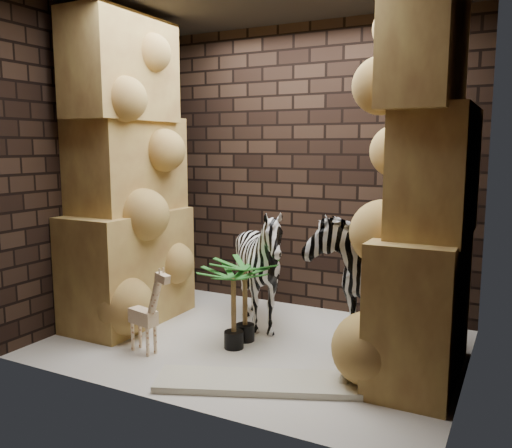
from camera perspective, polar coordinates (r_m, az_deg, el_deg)
The scene contains 13 objects.
floor at distance 4.81m, azimuth -0.25°, elevation -12.77°, with size 3.50×3.50×0.00m, color silver.
wall_back at distance 5.63m, azimuth 5.64°, elevation 5.93°, with size 3.50×3.50×0.00m, color black.
wall_front at distance 3.44m, azimuth -9.93°, elevation 4.29°, with size 3.50×3.50×0.00m, color black.
wall_left at distance 5.52m, azimuth -16.67°, elevation 5.57°, with size 3.00×3.00×0.00m, color black.
wall_right at distance 4.00m, azimuth 22.63°, elevation 4.34°, with size 3.00×3.00×0.00m, color black.
rock_pillar_left at distance 5.29m, azimuth -13.91°, elevation 5.57°, with size 0.68×1.30×3.00m, color tan, non-canonical shape.
rock_pillar_right at distance 4.04m, azimuth 17.96°, elevation 4.61°, with size 0.58×1.25×3.00m, color tan, non-canonical shape.
zebra_right at distance 4.81m, azimuth 10.96°, elevation -3.98°, with size 0.66×1.22×1.44m, color white.
zebra_left at distance 5.01m, azimuth 0.49°, elevation -5.42°, with size 0.96×1.20×1.09m, color white.
giraffe_toy at distance 4.60m, azimuth -12.14°, elevation -8.77°, with size 0.41×0.14×0.79m, color beige, non-canonical shape.
palm_front at distance 4.76m, azimuth -1.20°, elevation -8.21°, with size 0.36×0.36×0.76m, color #236C1C, non-canonical shape.
palm_back at distance 4.60m, azimuth -2.43°, elevation -9.06°, with size 0.36×0.36×0.72m, color #236C1C, non-canonical shape.
surfboard at distance 4.03m, azimuth 1.05°, elevation -16.75°, with size 1.61×0.39×0.05m, color beige.
Camera 1 is at (2.07, -3.98, 1.74)m, focal length 37.01 mm.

